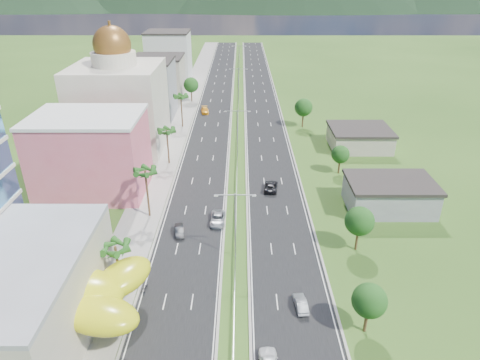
{
  "coord_description": "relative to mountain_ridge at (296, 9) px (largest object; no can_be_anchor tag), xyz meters",
  "views": [
    {
      "loc": [
        0.83,
        -43.72,
        39.95
      ],
      "look_at": [
        0.68,
        22.46,
        7.0
      ],
      "focal_mm": 32.0,
      "sensor_mm": 36.0,
      "label": 1
    }
  ],
  "objects": [
    {
      "name": "car_dark_left",
      "position": [
        -69.42,
        -433.84,
        0.71
      ],
      "size": [
        2.09,
        4.23,
        1.34
      ],
      "primitive_type": "imported",
      "rotation": [
        0.0,
        0.0,
        0.17
      ],
      "color": "black",
      "rests_on": "road_left"
    },
    {
      "name": "road_right",
      "position": [
        -52.5,
        -360.0,
        0.02
      ],
      "size": [
        11.0,
        260.0,
        0.04
      ],
      "primitive_type": "cube",
      "color": "black",
      "rests_on": "ground"
    },
    {
      "name": "ground",
      "position": [
        -60.0,
        -450.0,
        0.0
      ],
      "size": [
        500.0,
        500.0,
        0.0
      ],
      "primitive_type": "plane",
      "color": "#2D5119",
      "rests_on": "ground"
    },
    {
      "name": "sidewalk_left",
      "position": [
        -77.0,
        -360.0,
        0.06
      ],
      "size": [
        7.0,
        260.0,
        0.12
      ],
      "primitive_type": "cube",
      "color": "gray",
      "rests_on": "ground"
    },
    {
      "name": "midrise_white",
      "position": [
        -87.0,
        -325.0,
        9.0
      ],
      "size": [
        16.0,
        15.0,
        18.0
      ],
      "primitive_type": "cube",
      "color": "silver",
      "rests_on": "ground"
    },
    {
      "name": "streetlight_median_b",
      "position": [
        -60.0,
        -440.0,
        6.75
      ],
      "size": [
        6.04,
        0.25,
        11.0
      ],
      "color": "gray",
      "rests_on": "ground"
    },
    {
      "name": "palm_tree_b",
      "position": [
        -75.5,
        -448.0,
        7.06
      ],
      "size": [
        3.6,
        3.6,
        8.1
      ],
      "color": "#47301C",
      "rests_on": "ground"
    },
    {
      "name": "pink_shophouse",
      "position": [
        -88.0,
        -418.0,
        7.5
      ],
      "size": [
        20.0,
        15.0,
        15.0
      ],
      "primitive_type": "cube",
      "color": "#D7586F",
      "rests_on": "ground"
    },
    {
      "name": "streetlight_median_d",
      "position": [
        -60.0,
        -355.0,
        6.75
      ],
      "size": [
        6.04,
        0.25,
        11.0
      ],
      "color": "gray",
      "rests_on": "ground"
    },
    {
      "name": "leafy_tree_rb",
      "position": [
        -41.0,
        -438.0,
        5.18
      ],
      "size": [
        4.55,
        4.55,
        7.47
      ],
      "color": "#47301C",
      "rests_on": "ground"
    },
    {
      "name": "car_silver_mid_left",
      "position": [
        -63.2,
        -430.18,
        0.79
      ],
      "size": [
        2.58,
        5.45,
        1.5
      ],
      "primitive_type": "imported",
      "rotation": [
        0.0,
        0.0,
        -0.02
      ],
      "color": "#94979B",
      "rests_on": "road_left"
    },
    {
      "name": "motorcycle",
      "position": [
        -72.3,
        -447.91,
        0.68
      ],
      "size": [
        0.76,
        2.03,
        1.27
      ],
      "primitive_type": "imported",
      "rotation": [
        0.0,
        0.0,
        -0.08
      ],
      "color": "black",
      "rests_on": "road_left"
    },
    {
      "name": "lime_canopy",
      "position": [
        -80.0,
        -454.0,
        4.99
      ],
      "size": [
        18.0,
        15.0,
        7.4
      ],
      "color": "#C1C313",
      "rests_on": "ground"
    },
    {
      "name": "leafy_tree_ra",
      "position": [
        -44.0,
        -455.0,
        4.78
      ],
      "size": [
        4.2,
        4.2,
        6.9
      ],
      "color": "#47301C",
      "rests_on": "ground"
    },
    {
      "name": "palm_tree_e",
      "position": [
        -75.5,
        -380.0,
        8.31
      ],
      "size": [
        3.6,
        3.6,
        9.4
      ],
      "color": "#47301C",
      "rests_on": "ground"
    },
    {
      "name": "midrise_beige",
      "position": [
        -87.0,
        -348.0,
        6.5
      ],
      "size": [
        16.0,
        15.0,
        13.0
      ],
      "primitive_type": "cube",
      "color": "#AAA38C",
      "rests_on": "ground"
    },
    {
      "name": "mountain_ridge",
      "position": [
        0.0,
        0.0,
        0.0
      ],
      "size": [
        860.0,
        140.0,
        90.0
      ],
      "primitive_type": null,
      "color": "black",
      "rests_on": "ground"
    },
    {
      "name": "leafy_tree_rd",
      "position": [
        -42.0,
        -380.0,
        5.58
      ],
      "size": [
        4.9,
        4.9,
        8.05
      ],
      "color": "#47301C",
      "rests_on": "ground"
    },
    {
      "name": "shed_near",
      "position": [
        -32.0,
        -425.0,
        2.5
      ],
      "size": [
        15.0,
        10.0,
        5.0
      ],
      "primitive_type": "cube",
      "color": "gray",
      "rests_on": "ground"
    },
    {
      "name": "shed_far",
      "position": [
        -30.0,
        -395.0,
        2.2
      ],
      "size": [
        14.0,
        12.0,
        4.4
      ],
      "primitive_type": "cube",
      "color": "#AAA38C",
      "rests_on": "ground"
    },
    {
      "name": "streetlight_median_c",
      "position": [
        -60.0,
        -400.0,
        6.75
      ],
      "size": [
        6.04,
        0.25,
        11.0
      ],
      "color": "gray",
      "rests_on": "ground"
    },
    {
      "name": "leafy_tree_rc",
      "position": [
        -38.0,
        -410.0,
        4.37
      ],
      "size": [
        3.85,
        3.85,
        6.33
      ],
      "color": "#47301C",
      "rests_on": "ground"
    },
    {
      "name": "midrise_grey",
      "position": [
        -87.0,
        -370.0,
        8.0
      ],
      "size": [
        16.0,
        15.0,
        16.0
      ],
      "primitive_type": "cube",
      "color": "gray",
      "rests_on": "ground"
    },
    {
      "name": "domed_building",
      "position": [
        -88.0,
        -395.0,
        11.35
      ],
      "size": [
        20.0,
        20.0,
        28.7
      ],
      "color": "beige",
      "rests_on": "ground"
    },
    {
      "name": "palm_tree_c",
      "position": [
        -75.5,
        -428.0,
        8.5
      ],
      "size": [
        3.6,
        3.6,
        9.6
      ],
      "color": "#47301C",
      "rests_on": "ground"
    },
    {
      "name": "car_silver_right",
      "position": [
        -51.34,
        -451.02,
        0.7
      ],
      "size": [
        1.73,
        4.13,
        1.33
      ],
      "primitive_type": "imported",
      "rotation": [
        0.0,
        0.0,
        3.23
      ],
      "color": "#A1A3A8",
      "rests_on": "road_right"
    },
    {
      "name": "palm_tree_d",
      "position": [
        -75.5,
        -405.0,
        7.54
      ],
      "size": [
        3.6,
        3.6,
        8.6
      ],
      "color": "#47301C",
      "rests_on": "ground"
    },
    {
      "name": "car_yellow_far_left",
      "position": [
        -70.2,
        -367.25,
        0.81
      ],
      "size": [
        2.89,
        5.54,
        1.53
      ],
      "primitive_type": "imported",
      "rotation": [
        0.0,
        0.0,
        0.15
      ],
      "color": "orange",
      "rests_on": "road_left"
    },
    {
      "name": "streetlight_median_e",
      "position": [
        -60.0,
        -310.0,
        6.75
      ],
      "size": [
        6.04,
        0.25,
        11.0
      ],
      "color": "gray",
      "rests_on": "ground"
    },
    {
      "name": "median_guardrail",
      "position": [
        -60.0,
        -378.01,
        0.62
      ],
      "size": [
        0.1,
        216.06,
        0.76
      ],
      "color": "gray",
      "rests_on": "ground"
    },
    {
      "name": "road_left",
      "position": [
        -67.5,
        -360.0,
        0.02
      ],
      "size": [
        11.0,
        260.0,
        0.04
      ],
      "primitive_type": "cube",
      "color": "black",
      "rests_on": "ground"
    },
    {
      "name": "leafy_tree_lfar",
      "position": [
        -75.5,
        -355.0,
        5.58
      ],
      "size": [
        4.9,
        4.9,
        8.05
      ],
      "color": "#47301C",
      "rests_on": "ground"
    },
    {
      "name": "car_dark_far_right",
      "position": [
        -53.16,
        -417.83,
        0.79
      ],
      "size": [
        3.14,
        5.68,
        1.5
      ],
      "primitive_type": "imported",
      "rotation": [
        0.0,
        0.0,
        3.02
      ],
      "color": "black",
      "rests_on": "road_right"
    }
  ]
}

